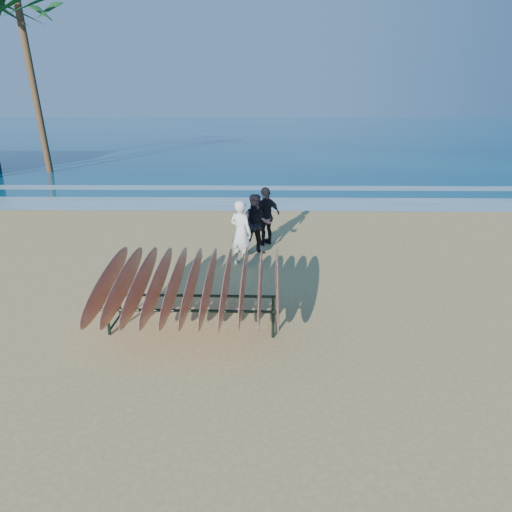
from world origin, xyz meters
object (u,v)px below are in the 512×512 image
(palm_mid, at_px, (23,13))
(surfboard_rack, at_px, (192,285))
(person_white, at_px, (241,233))
(person_dark_a, at_px, (257,225))
(person_dark_b, at_px, (266,216))

(palm_mid, bearing_deg, surfboard_rack, -58.82)
(person_white, relative_size, person_dark_a, 1.01)
(person_white, distance_m, palm_mid, 20.40)
(person_dark_b, relative_size, palm_mid, 0.19)
(palm_mid, bearing_deg, person_white, -51.53)
(person_dark_a, relative_size, palm_mid, 0.18)
(person_dark_b, bearing_deg, person_dark_a, 34.26)
(surfboard_rack, distance_m, person_dark_b, 5.36)
(person_white, height_order, person_dark_b, person_dark_b)
(person_white, bearing_deg, surfboard_rack, 110.67)
(person_white, bearing_deg, person_dark_b, -78.35)
(person_white, bearing_deg, palm_mid, -19.12)
(surfboard_rack, relative_size, person_white, 1.92)
(person_dark_a, bearing_deg, person_dark_b, 64.58)
(person_dark_b, bearing_deg, surfboard_rack, 35.83)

